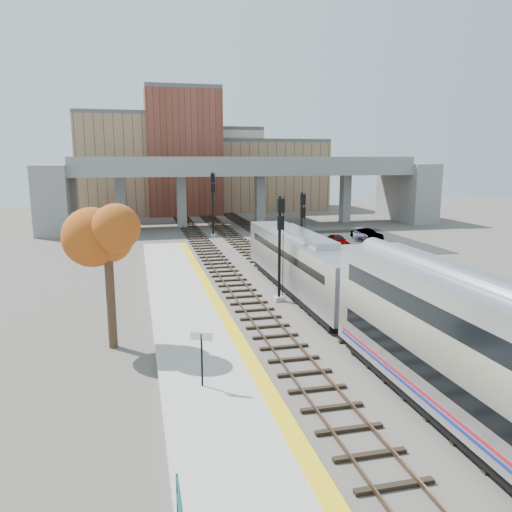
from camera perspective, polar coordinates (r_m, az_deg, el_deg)
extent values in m
plane|color=#47423D|center=(27.32, 9.15, -9.08)|extent=(160.00, 160.00, 0.00)
cube|color=#9E9E99|center=(25.48, -6.32, -10.10)|extent=(4.50, 60.00, 0.35)
cube|color=yellow|center=(25.69, -2.06, -9.42)|extent=(0.70, 60.00, 0.01)
cube|color=black|center=(37.90, -2.66, -3.07)|extent=(2.50, 95.00, 0.14)
cube|color=brown|center=(37.74, -3.74, -2.96)|extent=(0.07, 95.00, 0.14)
cube|color=brown|center=(38.01, -1.60, -2.84)|extent=(0.07, 95.00, 0.14)
cube|color=black|center=(38.88, 3.43, -2.71)|extent=(2.50, 95.00, 0.14)
cube|color=brown|center=(38.66, 2.41, -2.61)|extent=(0.07, 95.00, 0.14)
cube|color=brown|center=(39.07, 4.44, -2.49)|extent=(0.07, 95.00, 0.14)
cube|color=black|center=(40.21, 8.89, -2.36)|extent=(2.50, 95.00, 0.14)
cube|color=brown|center=(39.92, 7.95, -2.26)|extent=(0.07, 95.00, 0.14)
cube|color=brown|center=(40.46, 9.84, -2.14)|extent=(0.07, 95.00, 0.14)
cube|color=slate|center=(70.24, -1.18, 9.85)|extent=(46.00, 10.00, 1.50)
cube|color=slate|center=(65.54, -0.26, 10.85)|extent=(46.00, 0.20, 1.00)
cube|color=slate|center=(74.91, -1.99, 10.89)|extent=(46.00, 0.20, 1.00)
cube|color=slate|center=(68.85, -15.19, 5.90)|extent=(1.20, 1.60, 7.00)
cube|color=slate|center=(69.10, -8.51, 6.18)|extent=(1.20, 1.60, 7.00)
cube|color=slate|center=(70.92, 0.42, 6.43)|extent=(1.20, 1.60, 7.00)
cube|color=slate|center=(75.12, 10.15, 6.52)|extent=(1.20, 1.60, 7.00)
cube|color=slate|center=(69.47, -21.86, 6.15)|extent=(4.00, 12.00, 8.50)
cube|color=slate|center=(79.61, 16.83, 7.02)|extent=(4.00, 12.00, 8.50)
cube|color=#916E54|center=(88.58, -13.73, 9.98)|extent=(18.00, 14.00, 16.00)
cube|color=#4C4C4F|center=(88.84, -13.98, 15.34)|extent=(18.00, 14.00, 0.60)
cube|color=beige|center=(94.66, -5.08, 9.70)|extent=(16.00, 16.00, 14.00)
cube|color=#4C4C4F|center=(94.76, -5.16, 14.12)|extent=(16.00, 16.00, 0.60)
cube|color=brown|center=(85.96, -8.34, 11.48)|extent=(12.00, 10.00, 20.00)
cube|color=#4C4C4F|center=(86.65, -8.54, 18.31)|extent=(12.00, 10.00, 0.60)
cube|color=#916E54|center=(94.75, 1.18, 9.14)|extent=(20.00, 14.00, 12.00)
cube|color=#4C4C4F|center=(94.74, 1.19, 12.95)|extent=(20.00, 14.00, 0.60)
cube|color=black|center=(57.70, 11.32, 1.62)|extent=(14.00, 18.00, 0.04)
cube|color=#A8AAB2|center=(34.83, 5.31, -0.53)|extent=(3.00, 19.00, 3.20)
cube|color=black|center=(43.70, 1.29, 2.71)|extent=(2.20, 0.06, 1.10)
cube|color=black|center=(34.71, 5.33, 0.44)|extent=(3.02, 16.15, 0.50)
cube|color=black|center=(35.25, 5.25, -3.47)|extent=(2.70, 17.10, 0.50)
cube|color=#A8AAB2|center=(34.51, 5.36, 2.40)|extent=(1.60, 9.50, 0.40)
cube|color=#9E9E99|center=(33.36, 2.64, -4.91)|extent=(0.60, 0.60, 0.30)
cylinder|color=black|center=(32.60, 2.69, 0.73)|extent=(0.20, 0.20, 6.97)
cube|color=black|center=(31.96, 2.86, 5.75)|extent=(0.45, 0.18, 0.90)
cube|color=black|center=(32.08, 2.84, 3.80)|extent=(0.45, 0.18, 0.90)
cube|color=#9E9E99|center=(41.63, 5.12, -1.68)|extent=(0.60, 0.60, 0.30)
cylinder|color=black|center=(41.05, 5.20, 2.63)|extent=(0.19, 0.19, 6.63)
cube|color=black|center=(40.49, 5.38, 6.43)|extent=(0.43, 0.18, 0.85)
cube|color=black|center=(40.59, 5.36, 4.96)|extent=(0.43, 0.18, 0.85)
cube|color=#9E9E99|center=(60.72, -4.90, 2.40)|extent=(0.60, 0.60, 0.30)
cylinder|color=black|center=(60.27, -4.96, 5.86)|extent=(0.22, 0.22, 7.68)
cube|color=black|center=(59.81, -4.97, 8.88)|extent=(0.49, 0.18, 0.99)
cube|color=black|center=(59.87, -4.95, 7.72)|extent=(0.49, 0.18, 0.99)
cylinder|color=black|center=(20.46, -6.21, -11.73)|extent=(0.08, 0.08, 2.20)
cube|color=white|center=(20.09, -6.27, -9.11)|extent=(0.84, 0.41, 0.35)
cylinder|color=#382619|center=(25.77, -16.26, -4.67)|extent=(0.44, 0.44, 5.10)
ellipsoid|color=#CC5A1B|center=(25.15, -16.63, 1.73)|extent=(3.60, 3.60, 3.65)
imported|color=#99999E|center=(53.80, 9.28, 1.75)|extent=(1.63, 3.92, 1.33)
imported|color=#99999E|center=(59.04, 12.57, 2.43)|extent=(2.91, 4.04, 1.27)
imported|color=#99999E|center=(59.52, 11.77, 2.50)|extent=(3.13, 4.48, 1.21)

